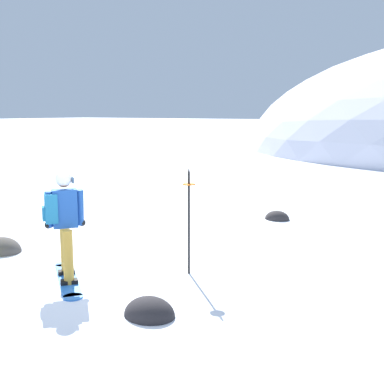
{
  "coord_description": "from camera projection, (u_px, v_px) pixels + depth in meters",
  "views": [
    {
      "loc": [
        4.95,
        -4.73,
        2.58
      ],
      "look_at": [
        -0.24,
        3.35,
        1.0
      ],
      "focal_mm": 45.85,
      "sensor_mm": 36.0,
      "label": 1
    }
  ],
  "objects": [
    {
      "name": "piste_marker_near",
      "position": [
        189.0,
        214.0,
        7.74
      ],
      "size": [
        0.2,
        0.2,
        1.71
      ],
      "color": "black",
      "rests_on": "ground"
    },
    {
      "name": "ground_plane",
      "position": [
        79.0,
        295.0,
        6.98
      ],
      "size": [
        300.0,
        300.0,
        0.0
      ],
      "primitive_type": "plane",
      "color": "white"
    },
    {
      "name": "rock_mid",
      "position": [
        277.0,
        219.0,
        11.86
      ],
      "size": [
        0.6,
        0.51,
        0.42
      ],
      "color": "#383333",
      "rests_on": "ground"
    },
    {
      "name": "rock_dark",
      "position": [
        149.0,
        316.0,
        6.26
      ],
      "size": [
        0.69,
        0.59,
        0.48
      ],
      "color": "#282628",
      "rests_on": "ground"
    },
    {
      "name": "snowboarder_main",
      "position": [
        63.0,
        222.0,
        7.43
      ],
      "size": [
        1.51,
        1.25,
        1.71
      ],
      "color": "blue",
      "rests_on": "ground"
    },
    {
      "name": "rock_small",
      "position": [
        2.0,
        252.0,
        9.12
      ],
      "size": [
        0.77,
        0.65,
        0.54
      ],
      "color": "#4C4742",
      "rests_on": "ground"
    }
  ]
}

